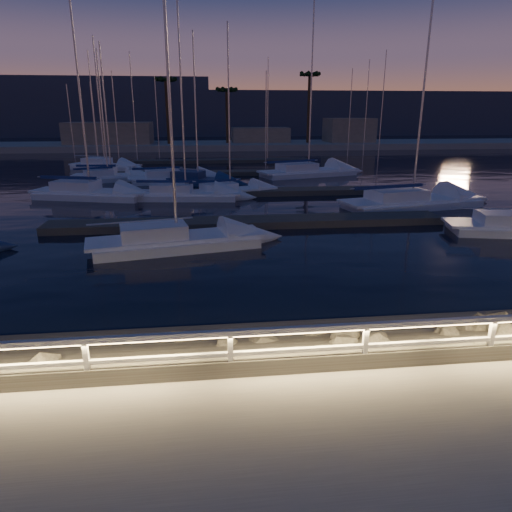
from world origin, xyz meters
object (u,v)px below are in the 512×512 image
object	(u,v)px
sailboat_h	(409,201)
sailboat_e	(110,176)
guard_rail	(319,338)
sailboat_b	(172,239)
sailboat_k	(172,178)
sailboat_j	(196,179)
sailboat_c	(183,194)
sailboat_l	(306,171)
sailboat_f	(88,192)
sailboat_i	(106,177)
sailboat_g	(228,191)
sailboat_n	(103,165)

from	to	relation	value
sailboat_h	sailboat_e	bearing A→B (deg)	132.67
guard_rail	sailboat_b	xyz separation A→B (m)	(-3.91, 11.96, -0.92)
sailboat_b	sailboat_k	xyz separation A→B (m)	(-1.26, 21.33, -0.02)
sailboat_e	sailboat_h	distance (m)	27.15
sailboat_j	sailboat_c	bearing A→B (deg)	-72.59
sailboat_h	sailboat_l	distance (m)	16.65
sailboat_e	sailboat_f	world-z (taller)	sailboat_f
sailboat_e	sailboat_h	world-z (taller)	sailboat_h
sailboat_i	sailboat_l	size ratio (longest dim) A/B	0.66
sailboat_j	sailboat_l	distance (m)	11.62
sailboat_b	sailboat_e	xyz separation A→B (m)	(-7.16, 23.52, -0.01)
sailboat_e	sailboat_l	size ratio (longest dim) A/B	0.70
sailboat_e	sailboat_c	bearing A→B (deg)	-51.99
sailboat_c	sailboat_h	world-z (taller)	sailboat_h
sailboat_j	sailboat_g	bearing A→B (deg)	-44.27
sailboat_e	sailboat_n	size ratio (longest dim) A/B	0.87
sailboat_i	sailboat_h	bearing A→B (deg)	-57.73
sailboat_i	sailboat_g	bearing A→B (deg)	-64.11
guard_rail	sailboat_c	xyz separation A→B (m)	(-3.87, 24.72, -0.95)
sailboat_f	sailboat_n	xyz separation A→B (m)	(-2.50, 18.49, -0.02)
sailboat_b	sailboat_j	size ratio (longest dim) A/B	1.10
sailboat_l	sailboat_f	bearing A→B (deg)	-168.45
sailboat_c	sailboat_h	size ratio (longest dim) A/B	0.80
sailboat_c	sailboat_j	bearing A→B (deg)	90.39
sailboat_b	sailboat_g	xyz separation A→B (m)	(3.36, 13.77, -0.05)
sailboat_i	sailboat_b	bearing A→B (deg)	-96.59
sailboat_h	sailboat_k	world-z (taller)	sailboat_h
sailboat_h	guard_rail	bearing A→B (deg)	-131.56
sailboat_e	sailboat_g	distance (m)	14.34
sailboat_n	sailboat_l	bearing A→B (deg)	3.18
sailboat_c	sailboat_e	xyz separation A→B (m)	(-7.19, 10.75, 0.01)
sailboat_g	sailboat_l	size ratio (longest dim) A/B	0.70
sailboat_h	sailboat_k	xyz separation A→B (m)	(-16.32, 13.41, -0.04)
sailboat_j	guard_rail	bearing A→B (deg)	-60.34
sailboat_c	sailboat_f	world-z (taller)	sailboat_f
sailboat_l	guard_rail	bearing A→B (deg)	-119.65
sailboat_e	sailboat_g	world-z (taller)	sailboat_g
sailboat_l	sailboat_h	bearing A→B (deg)	-95.93
guard_rail	sailboat_f	world-z (taller)	sailboat_f
sailboat_g	sailboat_k	xyz separation A→B (m)	(-4.63, 7.56, 0.03)
guard_rail	sailboat_e	distance (m)	37.17
guard_rail	sailboat_k	size ratio (longest dim) A/B	3.20
sailboat_f	sailboat_j	distance (m)	9.97
sailboat_e	sailboat_g	xyz separation A→B (m)	(10.52, -9.75, -0.04)
sailboat_e	sailboat_n	bearing A→B (deg)	108.72
guard_rail	sailboat_j	world-z (taller)	sailboat_j
sailboat_b	sailboat_e	size ratio (longest dim) A/B	1.14
sailboat_e	sailboat_i	size ratio (longest dim) A/B	1.06
sailboat_n	sailboat_c	bearing A→B (deg)	-40.00
sailboat_h	sailboat_l	world-z (taller)	sailboat_l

